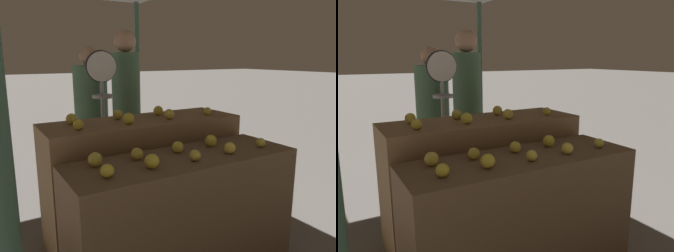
% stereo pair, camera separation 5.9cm
% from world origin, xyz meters
% --- Properties ---
extents(display_counter_front, '(1.61, 0.55, 0.87)m').
position_xyz_m(display_counter_front, '(0.00, 0.00, 0.43)').
color(display_counter_front, brown).
rests_on(display_counter_front, ground_plane).
extents(display_counter_back, '(1.61, 0.55, 1.03)m').
position_xyz_m(display_counter_back, '(0.00, 0.60, 0.51)').
color(display_counter_back, olive).
rests_on(display_counter_back, ground_plane).
extents(apple_front_0, '(0.08, 0.08, 0.08)m').
position_xyz_m(apple_front_0, '(-0.59, -0.10, 0.91)').
color(apple_front_0, gold).
rests_on(apple_front_0, display_counter_front).
extents(apple_front_1, '(0.09, 0.09, 0.09)m').
position_xyz_m(apple_front_1, '(-0.31, -0.10, 0.91)').
color(apple_front_1, gold).
rests_on(apple_front_1, display_counter_front).
extents(apple_front_2, '(0.07, 0.07, 0.07)m').
position_xyz_m(apple_front_2, '(0.00, -0.11, 0.91)').
color(apple_front_2, gold).
rests_on(apple_front_2, display_counter_front).
extents(apple_front_3, '(0.08, 0.08, 0.08)m').
position_xyz_m(apple_front_3, '(0.30, -0.11, 0.91)').
color(apple_front_3, yellow).
rests_on(apple_front_3, display_counter_front).
extents(apple_front_4, '(0.07, 0.07, 0.07)m').
position_xyz_m(apple_front_4, '(0.61, -0.11, 0.90)').
color(apple_front_4, gold).
rests_on(apple_front_4, display_counter_front).
extents(apple_front_5, '(0.09, 0.09, 0.09)m').
position_xyz_m(apple_front_5, '(-0.58, 0.12, 0.91)').
color(apple_front_5, gold).
rests_on(apple_front_5, display_counter_front).
extents(apple_front_6, '(0.08, 0.08, 0.08)m').
position_xyz_m(apple_front_6, '(-0.31, 0.10, 0.91)').
color(apple_front_6, gold).
rests_on(apple_front_6, display_counter_front).
extents(apple_front_7, '(0.08, 0.08, 0.08)m').
position_xyz_m(apple_front_7, '(0.01, 0.10, 0.91)').
color(apple_front_7, yellow).
rests_on(apple_front_7, display_counter_front).
extents(apple_front_8, '(0.09, 0.09, 0.09)m').
position_xyz_m(apple_front_8, '(0.31, 0.11, 0.91)').
color(apple_front_8, gold).
rests_on(apple_front_8, display_counter_front).
extents(apple_back_0, '(0.07, 0.07, 0.07)m').
position_xyz_m(apple_back_0, '(-0.57, 0.49, 1.06)').
color(apple_back_0, gold).
rests_on(apple_back_0, display_counter_back).
extents(apple_back_1, '(0.09, 0.09, 0.09)m').
position_xyz_m(apple_back_1, '(-0.19, 0.49, 1.07)').
color(apple_back_1, gold).
rests_on(apple_back_1, display_counter_back).
extents(apple_back_2, '(0.08, 0.08, 0.08)m').
position_xyz_m(apple_back_2, '(0.19, 0.50, 1.07)').
color(apple_back_2, yellow).
rests_on(apple_back_2, display_counter_back).
extents(apple_back_3, '(0.07, 0.07, 0.07)m').
position_xyz_m(apple_back_3, '(0.57, 0.48, 1.06)').
color(apple_back_3, gold).
rests_on(apple_back_3, display_counter_back).
extents(apple_back_4, '(0.08, 0.08, 0.08)m').
position_xyz_m(apple_back_4, '(-0.56, 0.71, 1.07)').
color(apple_back_4, yellow).
rests_on(apple_back_4, display_counter_back).
extents(apple_back_5, '(0.08, 0.08, 0.08)m').
position_xyz_m(apple_back_5, '(-0.18, 0.70, 1.07)').
color(apple_back_5, gold).
rests_on(apple_back_5, display_counter_back).
extents(apple_back_6, '(0.08, 0.08, 0.08)m').
position_xyz_m(apple_back_6, '(0.20, 0.70, 1.07)').
color(apple_back_6, yellow).
rests_on(apple_back_6, display_counter_back).
extents(produce_scale, '(0.31, 0.20, 1.59)m').
position_xyz_m(produce_scale, '(-0.10, 1.27, 1.17)').
color(produce_scale, '#99999E').
rests_on(produce_scale, ground_plane).
extents(person_vendor_at_scale, '(0.38, 0.38, 1.81)m').
position_xyz_m(person_vendor_at_scale, '(0.29, 1.58, 1.07)').
color(person_vendor_at_scale, '#2D2D38').
rests_on(person_vendor_at_scale, ground_plane).
extents(person_customer_left, '(0.41, 0.41, 1.64)m').
position_xyz_m(person_customer_left, '(0.03, 2.01, 0.94)').
color(person_customer_left, '#2D2D38').
rests_on(person_customer_left, ground_plane).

